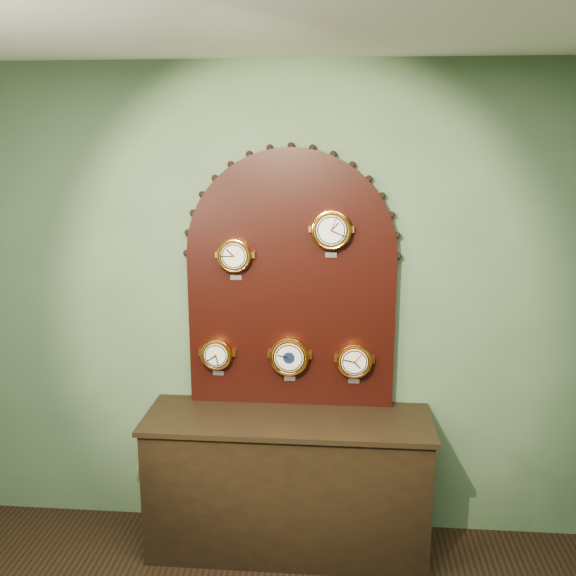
# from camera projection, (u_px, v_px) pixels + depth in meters

# --- Properties ---
(wall_back) EXTENTS (4.00, 0.00, 4.00)m
(wall_back) POSITION_uv_depth(u_px,v_px,m) (292.00, 308.00, 3.79)
(wall_back) COLOR #4A6646
(wall_back) RESTS_ON ground
(shop_counter) EXTENTS (1.60, 0.50, 0.80)m
(shop_counter) POSITION_uv_depth(u_px,v_px,m) (288.00, 485.00, 3.75)
(shop_counter) COLOR black
(shop_counter) RESTS_ON ground_plane
(display_board) EXTENTS (1.26, 0.06, 1.53)m
(display_board) POSITION_uv_depth(u_px,v_px,m) (291.00, 272.00, 3.69)
(display_board) COLOR black
(display_board) RESTS_ON shop_counter
(roman_clock) EXTENTS (0.20, 0.08, 0.25)m
(roman_clock) POSITION_uv_depth(u_px,v_px,m) (235.00, 255.00, 3.63)
(roman_clock) COLOR orange
(roman_clock) RESTS_ON display_board
(arabic_clock) EXTENTS (0.22, 0.08, 0.27)m
(arabic_clock) POSITION_uv_depth(u_px,v_px,m) (331.00, 230.00, 3.55)
(arabic_clock) COLOR orange
(arabic_clock) RESTS_ON display_board
(hygrometer) EXTENTS (0.19, 0.08, 0.24)m
(hygrometer) POSITION_uv_depth(u_px,v_px,m) (217.00, 354.00, 3.77)
(hygrometer) COLOR orange
(hygrometer) RESTS_ON display_board
(barometer) EXTENTS (0.23, 0.08, 0.28)m
(barometer) POSITION_uv_depth(u_px,v_px,m) (289.00, 356.00, 3.73)
(barometer) COLOR orange
(barometer) RESTS_ON display_board
(tide_clock) EXTENTS (0.20, 0.08, 0.26)m
(tide_clock) POSITION_uv_depth(u_px,v_px,m) (354.00, 360.00, 3.71)
(tide_clock) COLOR orange
(tide_clock) RESTS_ON display_board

